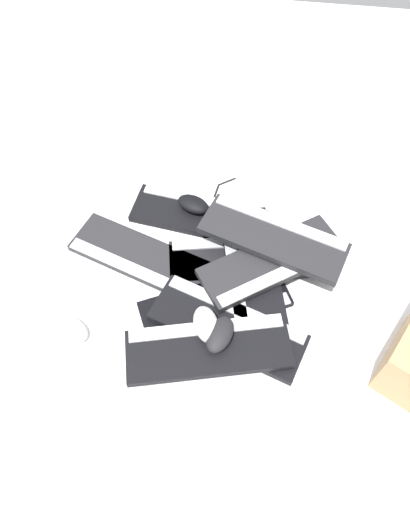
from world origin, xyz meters
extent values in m
plane|color=white|center=(0.00, 0.00, 0.00)|extent=(3.20, 3.20, 0.00)
cube|color=black|center=(0.07, 0.10, 0.01)|extent=(0.33, 0.46, 0.02)
cube|color=#B2B5BA|center=(0.12, 0.12, 0.03)|extent=(0.22, 0.39, 0.01)
cube|color=black|center=(-0.10, 0.15, 0.01)|extent=(0.23, 0.46, 0.02)
cube|color=#B2B5BA|center=(-0.15, 0.14, 0.03)|extent=(0.12, 0.42, 0.01)
cube|color=black|center=(-0.25, 0.00, 0.01)|extent=(0.21, 0.46, 0.02)
cube|color=silver|center=(-0.30, 0.01, 0.03)|extent=(0.09, 0.42, 0.01)
cube|color=#232326|center=(-0.06, -0.16, 0.01)|extent=(0.28, 0.46, 0.02)
cube|color=#B2B5BA|center=(-0.01, -0.18, 0.03)|extent=(0.17, 0.41, 0.01)
cube|color=black|center=(0.15, 0.14, 0.04)|extent=(0.28, 0.46, 0.02)
cube|color=#B2B5BA|center=(0.10, 0.16, 0.06)|extent=(0.17, 0.41, 0.01)
cube|color=black|center=(-0.05, 0.19, 0.04)|extent=(0.46, 0.24, 0.02)
cube|color=#B2B5BA|center=(-0.04, 0.14, 0.06)|extent=(0.42, 0.13, 0.01)
cube|color=#232326|center=(-0.06, 0.25, 0.07)|extent=(0.38, 0.45, 0.02)
cube|color=silver|center=(-0.02, 0.28, 0.09)|extent=(0.27, 0.36, 0.01)
cube|color=black|center=(0.24, 0.10, 0.07)|extent=(0.25, 0.46, 0.02)
cube|color=silver|center=(0.19, 0.08, 0.09)|extent=(0.14, 0.41, 0.01)
cube|color=#232326|center=(-0.13, 0.24, 0.10)|extent=(0.28, 0.46, 0.02)
cube|color=silver|center=(-0.18, 0.26, 0.12)|extent=(0.17, 0.41, 0.01)
ellipsoid|color=#B7B7BC|center=(0.18, 0.08, 0.11)|extent=(0.13, 0.10, 0.04)
ellipsoid|color=black|center=(-0.27, -0.02, 0.05)|extent=(0.10, 0.13, 0.04)
ellipsoid|color=silver|center=(0.21, -0.30, 0.02)|extent=(0.11, 0.13, 0.04)
ellipsoid|color=black|center=(0.21, 0.12, 0.11)|extent=(0.12, 0.09, 0.04)
cylinder|color=black|center=(-0.42, 0.08, 0.00)|extent=(0.04, 0.06, 0.01)
cylinder|color=black|center=(-0.37, 0.04, 0.00)|extent=(0.07, 0.02, 0.01)
cylinder|color=black|center=(-0.30, 0.04, 0.00)|extent=(0.07, 0.02, 0.01)
cylinder|color=black|center=(-0.24, 0.05, 0.00)|extent=(0.06, 0.03, 0.01)
cylinder|color=black|center=(-0.15, 0.08, 0.00)|extent=(0.12, 0.04, 0.01)
cylinder|color=black|center=(-0.08, 0.15, 0.00)|extent=(0.05, 0.11, 0.01)
cylinder|color=black|center=(-0.02, 0.23, 0.00)|extent=(0.08, 0.05, 0.01)
sphere|color=black|center=(-0.44, 0.10, 0.00)|extent=(0.01, 0.01, 0.01)
sphere|color=black|center=(-0.40, 0.05, 0.00)|extent=(0.01, 0.01, 0.01)
sphere|color=black|center=(-0.34, 0.04, 0.00)|extent=(0.01, 0.01, 0.01)
sphere|color=black|center=(-0.27, 0.03, 0.00)|extent=(0.01, 0.01, 0.01)
sphere|color=black|center=(-0.21, 0.06, 0.00)|extent=(0.01, 0.01, 0.01)
sphere|color=black|center=(-0.10, 0.09, 0.00)|extent=(0.01, 0.01, 0.01)
sphere|color=black|center=(-0.06, 0.21, 0.00)|extent=(0.01, 0.01, 0.01)
sphere|color=black|center=(0.01, 0.25, 0.00)|extent=(0.01, 0.01, 0.01)
cylinder|color=black|center=(-0.16, -0.22, 0.00)|extent=(0.04, 0.05, 0.01)
cylinder|color=black|center=(-0.11, -0.15, 0.00)|extent=(0.08, 0.10, 0.01)
cylinder|color=black|center=(-0.05, -0.08, 0.00)|extent=(0.05, 0.04, 0.01)
cylinder|color=black|center=(-0.02, -0.01, 0.00)|extent=(0.02, 0.10, 0.01)
cylinder|color=black|center=(-0.03, 0.09, 0.00)|extent=(0.05, 0.11, 0.01)
cylinder|color=black|center=(-0.08, 0.19, 0.00)|extent=(0.06, 0.09, 0.01)
sphere|color=black|center=(-0.18, -0.24, 0.00)|extent=(0.01, 0.01, 0.01)
sphere|color=black|center=(-0.14, -0.19, 0.00)|extent=(0.01, 0.01, 0.01)
sphere|color=black|center=(-0.07, -0.10, 0.00)|extent=(0.01, 0.01, 0.01)
sphere|color=black|center=(-0.03, -0.06, 0.00)|extent=(0.01, 0.01, 0.01)
sphere|color=black|center=(-0.01, 0.04, 0.00)|extent=(0.01, 0.01, 0.01)
sphere|color=black|center=(-0.05, 0.14, 0.00)|extent=(0.01, 0.01, 0.01)
sphere|color=black|center=(-0.10, 0.23, 0.00)|extent=(0.01, 0.01, 0.01)
camera|label=1|loc=(0.75, 0.16, 1.32)|focal=35.00mm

